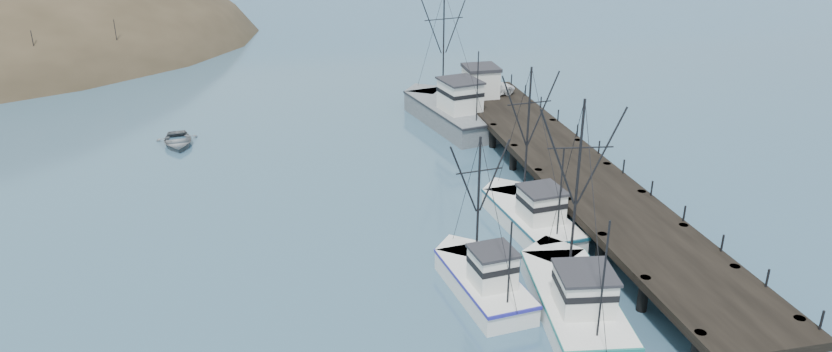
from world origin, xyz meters
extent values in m
plane|color=#30526B|center=(0.00, 0.00, 0.00)|extent=(400.00, 400.00, 0.00)
cube|color=black|center=(14.00, 16.00, 1.75)|extent=(6.00, 44.00, 0.50)
cylinder|color=black|center=(11.40, -4.00, 1.00)|extent=(0.56, 0.56, 2.00)
cylinder|color=black|center=(16.60, -4.00, 1.00)|extent=(0.56, 0.56, 2.00)
cylinder|color=black|center=(11.40, 1.00, 1.00)|extent=(0.56, 0.56, 2.00)
cylinder|color=black|center=(16.60, 1.00, 1.00)|extent=(0.56, 0.56, 2.00)
cylinder|color=black|center=(11.40, 6.00, 1.00)|extent=(0.56, 0.56, 2.00)
cylinder|color=black|center=(16.60, 6.00, 1.00)|extent=(0.56, 0.56, 2.00)
cylinder|color=black|center=(11.40, 11.00, 1.00)|extent=(0.56, 0.56, 2.00)
cylinder|color=black|center=(16.60, 11.00, 1.00)|extent=(0.56, 0.56, 2.00)
cylinder|color=black|center=(11.40, 16.00, 1.00)|extent=(0.56, 0.56, 2.00)
cylinder|color=black|center=(16.60, 16.00, 1.00)|extent=(0.56, 0.56, 2.00)
cylinder|color=black|center=(11.40, 21.00, 1.00)|extent=(0.56, 0.56, 2.00)
cylinder|color=black|center=(16.60, 21.00, 1.00)|extent=(0.56, 0.56, 2.00)
cylinder|color=black|center=(11.40, 26.00, 1.00)|extent=(0.56, 0.56, 2.00)
cylinder|color=black|center=(16.60, 26.00, 1.00)|extent=(0.56, 0.56, 2.00)
cylinder|color=black|center=(11.40, 31.00, 1.00)|extent=(0.56, 0.56, 2.00)
cylinder|color=black|center=(16.60, 31.00, 1.00)|extent=(0.56, 0.56, 2.00)
cylinder|color=black|center=(11.40, 36.00, 1.00)|extent=(0.56, 0.56, 2.00)
cylinder|color=black|center=(16.60, 36.00, 1.00)|extent=(0.56, 0.56, 2.00)
cube|color=beige|center=(-34.00, 62.00, 1.40)|extent=(4.00, 5.00, 2.80)
cube|color=white|center=(-28.98, 52.48, 0.30)|extent=(1.00, 3.50, 0.90)
cylinder|color=black|center=(-28.98, 52.48, 3.20)|extent=(0.08, 0.08, 6.00)
cube|color=white|center=(-25.84, 59.69, 0.30)|extent=(1.00, 3.50, 0.90)
cylinder|color=black|center=(-25.84, 59.69, 3.20)|extent=(0.08, 0.08, 6.00)
cube|color=white|center=(-32.63, 64.39, 0.30)|extent=(1.00, 3.50, 0.90)
cylinder|color=black|center=(-32.63, 64.39, 3.20)|extent=(0.08, 0.08, 6.00)
cube|color=white|center=(-21.68, 56.79, 0.30)|extent=(1.00, 3.50, 0.90)
cylinder|color=black|center=(-21.68, 56.79, 3.20)|extent=(0.08, 0.08, 6.00)
cube|color=white|center=(-29.81, 56.75, 0.30)|extent=(1.00, 3.50, 0.90)
cylinder|color=black|center=(-29.81, 56.75, 3.20)|extent=(0.08, 0.08, 6.00)
cube|color=white|center=(7.77, 1.39, 0.45)|extent=(5.03, 9.89, 1.60)
cube|color=white|center=(8.46, 6.07, 0.45)|extent=(3.65, 3.65, 1.60)
cube|color=#1A6A64|center=(7.77, 1.39, 1.15)|extent=(5.14, 10.14, 0.18)
cube|color=silver|center=(7.60, 0.20, 2.20)|extent=(2.94, 3.01, 1.90)
cube|color=#26262B|center=(7.60, 0.20, 3.23)|extent=(3.20, 3.29, 0.16)
cylinder|color=black|center=(7.98, 2.83, 6.25)|extent=(0.14, 0.14, 10.01)
cylinder|color=black|center=(7.24, -2.20, 4.25)|extent=(0.10, 0.10, 6.01)
cube|color=white|center=(3.74, 4.21, 0.45)|extent=(3.77, 7.57, 1.60)
cube|color=white|center=(3.31, 7.82, 0.45)|extent=(2.91, 2.91, 1.60)
cube|color=#25219A|center=(3.74, 4.21, 1.15)|extent=(3.85, 7.76, 0.18)
cube|color=silver|center=(3.85, 3.28, 2.20)|extent=(2.28, 2.28, 1.90)
cube|color=#26262B|center=(3.85, 3.28, 3.23)|extent=(2.48, 2.49, 0.16)
cylinder|color=black|center=(3.61, 5.32, 5.02)|extent=(0.14, 0.14, 7.55)
cylinder|color=black|center=(4.08, 1.43, 3.51)|extent=(0.10, 0.10, 4.53)
cube|color=white|center=(9.14, 11.16, 0.45)|extent=(4.09, 8.80, 1.60)
cube|color=white|center=(8.73, 15.40, 0.45)|extent=(3.26, 3.26, 1.60)
cube|color=navy|center=(9.14, 11.16, 1.15)|extent=(4.17, 9.02, 0.18)
cube|color=silver|center=(9.25, 10.07, 2.20)|extent=(2.52, 2.61, 1.90)
cube|color=#26262B|center=(9.25, 10.07, 3.23)|extent=(2.73, 2.85, 0.16)
cylinder|color=black|center=(9.02, 12.46, 5.80)|extent=(0.14, 0.14, 9.10)
cylinder|color=black|center=(9.46, 7.90, 3.98)|extent=(0.10, 0.10, 5.46)
cube|color=slate|center=(9.55, 32.13, 0.75)|extent=(6.39, 12.42, 2.20)
cube|color=slate|center=(8.37, 37.93, 0.75)|extent=(4.03, 4.03, 2.20)
cube|color=black|center=(9.55, 32.13, 1.75)|extent=(6.53, 12.73, 0.18)
cube|color=silver|center=(9.86, 30.64, 3.15)|extent=(3.48, 3.85, 2.60)
cube|color=#26262B|center=(9.86, 30.64, 4.53)|extent=(3.79, 4.19, 0.16)
cylinder|color=black|center=(9.19, 33.92, 6.76)|extent=(0.14, 0.14, 9.82)
cylinder|color=black|center=(10.46, 27.67, 4.80)|extent=(0.10, 0.10, 5.89)
cube|color=silver|center=(12.78, 34.00, 3.25)|extent=(2.80, 3.00, 2.50)
cube|color=#26262B|center=(12.78, 34.00, 4.65)|extent=(3.00, 3.20, 0.30)
imported|color=white|center=(13.55, 34.00, 2.71)|extent=(5.61, 3.79, 1.43)
imported|color=slate|center=(-14.11, 32.32, 0.00)|extent=(3.95, 5.18, 1.00)
camera|label=1|loc=(-7.49, -28.73, 21.65)|focal=32.00mm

